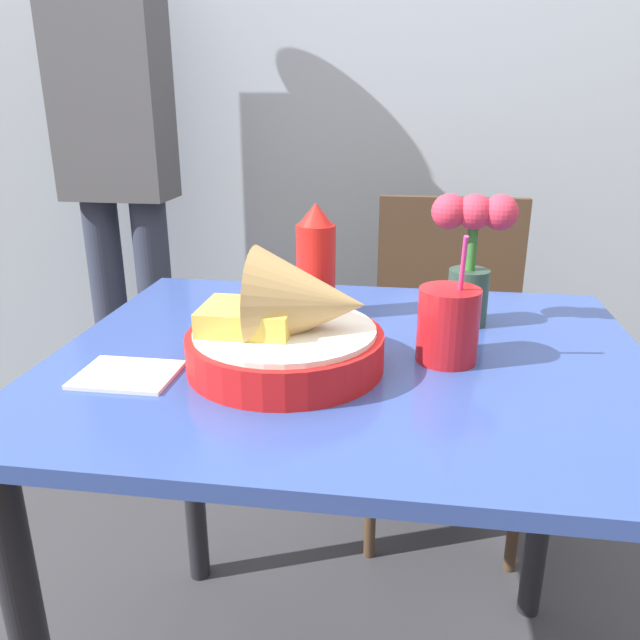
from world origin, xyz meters
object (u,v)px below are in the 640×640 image
object	(u,v)px
drink_cup	(448,327)
person_standing	(116,141)
chair_far_window	(447,336)
ketchup_bottle	(316,263)
flower_vase	(471,249)
food_basket	(293,328)

from	to	relation	value
drink_cup	person_standing	xyz separation A→B (m)	(-0.95, 0.92, 0.21)
chair_far_window	person_standing	size ratio (longest dim) A/B	0.51
ketchup_bottle	flower_vase	distance (m)	0.27
person_standing	ketchup_bottle	bearing A→B (deg)	-46.08
chair_far_window	ketchup_bottle	size ratio (longest dim) A/B	4.30
flower_vase	person_standing	world-z (taller)	person_standing
food_basket	ketchup_bottle	bearing A→B (deg)	90.65
drink_cup	person_standing	bearing A→B (deg)	135.75
chair_far_window	person_standing	xyz separation A→B (m)	(-1.00, 0.19, 0.50)
chair_far_window	flower_vase	bearing A→B (deg)	-90.71
ketchup_bottle	person_standing	xyz separation A→B (m)	(-0.72, 0.75, 0.16)
food_basket	ketchup_bottle	size ratio (longest dim) A/B	1.40
drink_cup	flower_vase	size ratio (longest dim) A/B	0.87
chair_far_window	ketchup_bottle	xyz separation A→B (m)	(-0.28, -0.56, 0.34)
ketchup_bottle	drink_cup	world-z (taller)	ketchup_bottle
flower_vase	person_standing	bearing A→B (deg)	142.90
flower_vase	person_standing	xyz separation A→B (m)	(-0.99, 0.75, 0.13)
food_basket	ketchup_bottle	xyz separation A→B (m)	(-0.00, 0.24, 0.04)
food_basket	person_standing	distance (m)	1.24
chair_far_window	drink_cup	distance (m)	0.79
person_standing	flower_vase	bearing A→B (deg)	-37.10
drink_cup	ketchup_bottle	bearing A→B (deg)	142.35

